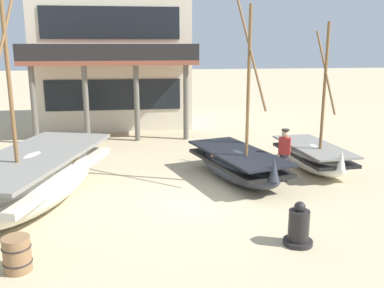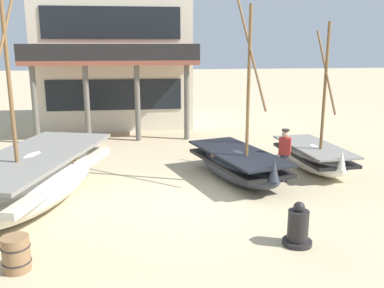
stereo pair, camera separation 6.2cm
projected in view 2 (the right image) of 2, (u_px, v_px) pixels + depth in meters
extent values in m
plane|color=tan|center=(197.00, 201.00, 11.82)|extent=(120.00, 120.00, 0.00)
ellipsoid|color=#2D333D|center=(238.00, 166.00, 13.59)|extent=(2.72, 4.43, 0.93)
cube|color=black|center=(238.00, 162.00, 13.56)|extent=(2.69, 4.28, 0.11)
cube|color=black|center=(238.00, 153.00, 13.49)|extent=(2.74, 4.37, 0.07)
cone|color=#2D333D|center=(274.00, 170.00, 11.72)|extent=(0.40, 0.40, 0.65)
cylinder|color=brown|center=(249.00, 87.00, 12.54)|extent=(0.10, 0.10, 4.72)
cylinder|color=brown|center=(250.00, 47.00, 12.27)|extent=(0.63, 1.92, 3.51)
cube|color=brown|center=(233.00, 153.00, 13.79)|extent=(1.52, 0.59, 0.06)
ellipsoid|color=silver|center=(35.00, 180.00, 11.36)|extent=(3.75, 6.16, 1.43)
cube|color=silver|center=(34.00, 174.00, 11.31)|extent=(3.70, 5.95, 0.17)
cube|color=gray|center=(32.00, 156.00, 11.20)|extent=(3.78, 6.07, 0.10)
cylinder|color=brown|center=(7.00, 61.00, 9.93)|extent=(0.10, 0.10, 5.76)
cylinder|color=brown|center=(4.00, 33.00, 9.78)|extent=(0.91, 2.87, 5.12)
cube|color=brown|center=(41.00, 158.00, 11.66)|extent=(2.06, 0.75, 0.06)
ellipsoid|color=silver|center=(313.00, 158.00, 14.67)|extent=(1.76, 3.75, 0.86)
cube|color=black|center=(313.00, 155.00, 14.65)|extent=(1.76, 3.61, 0.10)
cube|color=gray|center=(314.00, 146.00, 14.58)|extent=(1.80, 3.68, 0.06)
cone|color=silver|center=(342.00, 160.00, 12.92)|extent=(0.31, 0.31, 0.60)
cylinder|color=brown|center=(325.00, 91.00, 13.70)|extent=(0.10, 0.10, 4.34)
cylinder|color=brown|center=(326.00, 72.00, 13.55)|extent=(0.20, 1.52, 2.57)
cube|color=brown|center=(310.00, 147.00, 14.86)|extent=(1.39, 0.28, 0.06)
cylinder|color=#33333D|center=(284.00, 168.00, 13.44)|extent=(0.26, 0.26, 0.88)
cube|color=#B22D28|center=(285.00, 146.00, 13.28)|extent=(0.42, 0.36, 0.54)
sphere|color=beige|center=(285.00, 134.00, 13.19)|extent=(0.22, 0.22, 0.22)
cylinder|color=#2D2823|center=(286.00, 130.00, 13.16)|extent=(0.24, 0.24, 0.05)
cylinder|color=black|center=(297.00, 242.00, 9.28)|extent=(0.64, 0.64, 0.10)
cylinder|color=black|center=(298.00, 226.00, 9.19)|extent=(0.45, 0.45, 0.68)
sphere|color=black|center=(299.00, 207.00, 9.09)|extent=(0.25, 0.25, 0.25)
cylinder|color=olive|center=(16.00, 254.00, 8.15)|extent=(0.52, 0.52, 0.70)
torus|color=black|center=(15.00, 246.00, 8.12)|extent=(0.56, 0.56, 0.03)
torus|color=black|center=(17.00, 261.00, 8.19)|extent=(0.56, 0.56, 0.03)
cube|color=beige|center=(116.00, 61.00, 22.78)|extent=(7.67, 5.37, 6.71)
cube|color=black|center=(114.00, 95.00, 20.51)|extent=(6.44, 0.06, 1.48)
cube|color=black|center=(111.00, 23.00, 19.73)|extent=(6.44, 0.06, 1.48)
cube|color=brown|center=(112.00, 62.00, 19.03)|extent=(7.67, 2.35, 0.20)
cylinder|color=#666056|center=(35.00, 105.00, 18.24)|extent=(0.24, 0.24, 3.35)
cylinder|color=#666056|center=(87.00, 104.00, 18.51)|extent=(0.24, 0.24, 3.35)
cylinder|color=#666056|center=(138.00, 104.00, 18.78)|extent=(0.24, 0.24, 3.35)
cylinder|color=#666056|center=(187.00, 103.00, 19.05)|extent=(0.24, 0.24, 3.35)
cube|color=black|center=(110.00, 52.00, 17.84)|extent=(7.67, 0.08, 0.70)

